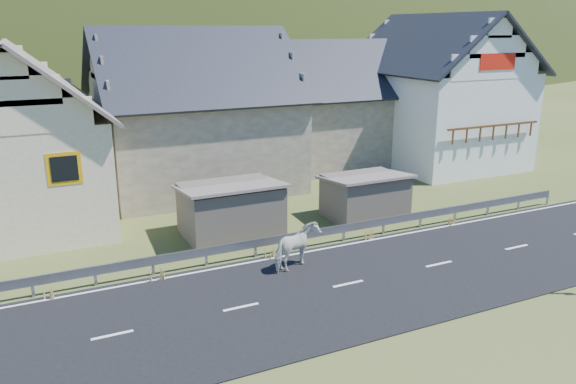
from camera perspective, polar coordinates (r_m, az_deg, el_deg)
ground at (r=20.02m, az=6.12°, el=-9.36°), size 160.00×160.00×0.00m
road at (r=20.01m, az=6.13°, el=-9.31°), size 60.00×7.00×0.04m
lane_markings at (r=20.00m, az=6.13°, el=-9.25°), size 60.00×6.60×0.01m
guardrail at (r=22.75m, az=1.36°, el=-4.48°), size 28.10×0.09×0.75m
shed_left at (r=24.29m, az=-5.85°, el=-1.85°), size 4.30×3.30×2.40m
shed_right at (r=26.65m, az=7.81°, el=-0.49°), size 3.80×2.90×2.20m
house_cream at (r=27.65m, az=-25.99°, el=5.77°), size 7.80×9.80×8.30m
house_stone_a at (r=31.75m, az=-9.53°, el=8.87°), size 10.80×9.80×8.90m
house_stone_b at (r=37.52m, az=4.65°, el=9.55°), size 9.80×8.80×8.10m
house_white at (r=38.40m, az=14.89°, el=10.46°), size 8.80×10.80×9.70m
mountain at (r=197.94m, az=-20.91°, el=6.99°), size 440.00×280.00×260.00m
horse at (r=20.84m, az=0.91°, el=-5.60°), size 1.63×2.15×1.65m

